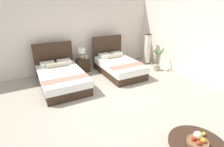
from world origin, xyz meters
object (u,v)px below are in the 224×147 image
Objects in this scene: bed_near_corner at (118,66)px; potted_palm at (157,64)px; table_lamp at (82,53)px; floor_lamp_corner at (147,49)px; loose_apple at (204,134)px; bed_near_window at (61,77)px; nightstand at (83,65)px; vase at (86,57)px; fruit_bowl at (198,141)px.

bed_near_corner reaches higher than potted_palm.
floor_lamp_corner is (2.81, -0.46, -0.12)m from table_lamp.
bed_near_window is at bearing 110.09° from loose_apple.
loose_apple is (-0.68, -4.07, 0.17)m from bed_near_corner.
loose_apple is (0.45, -4.92, -0.30)m from table_lamp.
bed_near_window is 1.69× the size of floor_lamp_corner.
nightstand is (-1.12, 0.83, -0.05)m from bed_near_corner.
potted_palm reaches higher than loose_apple.
loose_apple is (0.31, -4.86, -0.12)m from vase.
potted_palm is (-0.16, -0.86, -0.37)m from floor_lamp_corner.
bed_near_window is 1.06× the size of bed_near_corner.
floor_lamp_corner reaches higher than fruit_bowl.
vase is 2.83m from potted_palm.
fruit_bowl is (0.18, -5.00, -0.27)m from table_lamp.
bed_near_window is 6.41× the size of fruit_bowl.
bed_near_window is at bearing -146.24° from vase.
fruit_bowl is at bearing -89.55° from vase.
vase is at bearing 90.45° from fruit_bowl.
potted_palm reaches higher than fruit_bowl.
vase reaches higher than nightstand.
bed_near_corner is at bearing 80.55° from loose_apple.
floor_lamp_corner is at bearing -9.26° from table_lamp.
nightstand is 0.52m from table_lamp.
potted_palm reaches higher than nightstand.
fruit_bowl is (-0.94, -4.15, 0.20)m from bed_near_corner.
loose_apple is 0.08× the size of potted_palm.
loose_apple is at bearing -84.83° from table_lamp.
table_lamp is at bearing 156.76° from vase.
table_lamp is at bearing 95.17° from loose_apple.
floor_lamp_corner is (2.63, 4.54, 0.15)m from fruit_bowl.
vase is (0.14, -0.04, 0.34)m from nightstand.
fruit_bowl is at bearing -120.11° from floor_lamp_corner.
nightstand is 1.46× the size of fruit_bowl.
floor_lamp_corner is at bearing -8.86° from nightstand.
vase is 0.19× the size of potted_palm.
bed_near_window is 1.33m from nightstand.
table_lamp is 0.35× the size of floor_lamp_corner.
bed_near_window reaches higher than potted_palm.
nightstand is at bearing 95.19° from loose_apple.
bed_near_window is 2.37× the size of potted_palm.
loose_apple is (1.49, -4.07, 0.18)m from bed_near_window.
vase is (-0.98, 0.79, 0.29)m from bed_near_corner.
table_lamp is at bearing 92.04° from fruit_bowl.
nightstand is at bearing -90.00° from table_lamp.
bed_near_corner is at bearing 163.13° from potted_palm.
bed_near_window is at bearing 179.97° from bed_near_corner.
potted_palm is (2.21, 3.60, -0.19)m from loose_apple.
bed_near_corner is 1.59× the size of floor_lamp_corner.
potted_palm is at bearing 56.06° from fruit_bowl.
bed_near_window is at bearing -174.18° from floor_lamp_corner.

